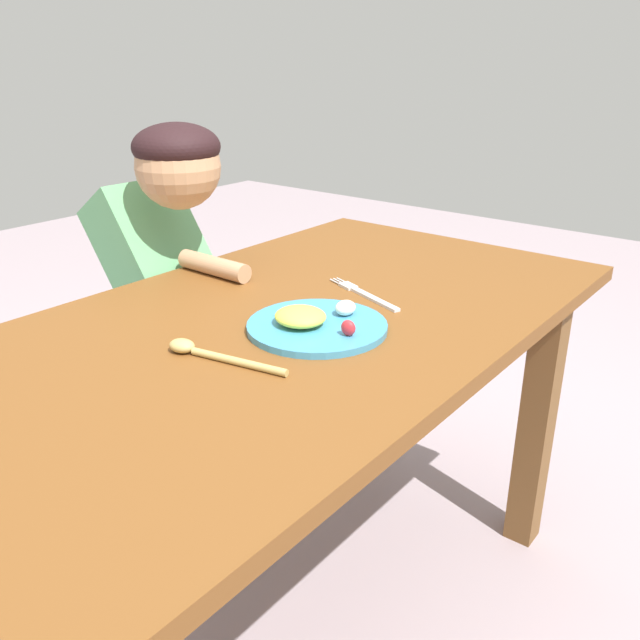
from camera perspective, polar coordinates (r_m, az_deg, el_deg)
ground_plane at (r=1.65m, az=-3.08°, el=-25.18°), size 8.00×8.00×0.00m
dining_table at (r=1.26m, az=-3.66°, el=-5.58°), size 1.46×0.77×0.75m
plate at (r=1.16m, az=-0.46°, el=-0.30°), size 0.25×0.25×0.04m
fork at (r=1.33m, az=3.84°, el=2.27°), size 0.09×0.22×0.01m
spoon at (r=1.07m, az=-9.79°, el=-2.81°), size 0.07×0.22×0.02m
person at (r=1.69m, az=-13.81°, el=0.10°), size 0.22×0.46×1.07m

